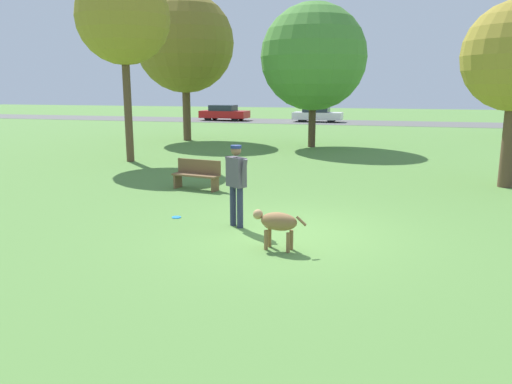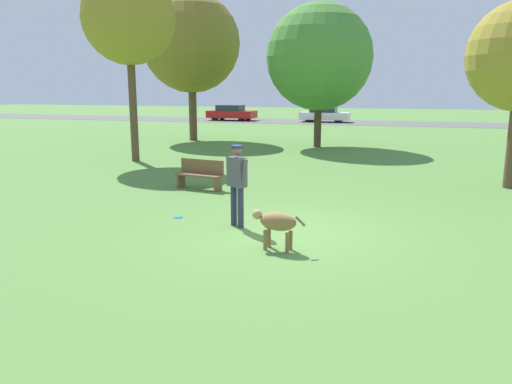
{
  "view_description": "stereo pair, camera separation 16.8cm",
  "coord_description": "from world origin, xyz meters",
  "px_view_note": "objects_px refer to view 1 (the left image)",
  "views": [
    {
      "loc": [
        1.97,
        -9.45,
        2.88
      ],
      "look_at": [
        -0.48,
        -0.45,
        0.9
      ],
      "focal_mm": 35.0,
      "sensor_mm": 36.0,
      "label": 1
    },
    {
      "loc": [
        2.13,
        -9.4,
        2.88
      ],
      "look_at": [
        -0.48,
        -0.45,
        0.9
      ],
      "focal_mm": 35.0,
      "sensor_mm": 36.0,
      "label": 2
    }
  ],
  "objects_px": {
    "dog": "(277,223)",
    "tree_near_left": "(123,18)",
    "tree_far_left": "(185,43)",
    "parked_car_white": "(317,114)",
    "frisbee": "(176,217)",
    "person": "(236,179)",
    "park_bench": "(197,174)",
    "tree_mid_center": "(314,57)",
    "parked_car_red": "(224,113)"
  },
  "relations": [
    {
      "from": "person",
      "to": "frisbee",
      "type": "bearing_deg",
      "value": -157.98
    },
    {
      "from": "frisbee",
      "to": "tree_mid_center",
      "type": "distance_m",
      "value": 14.76
    },
    {
      "from": "frisbee",
      "to": "parked_car_white",
      "type": "distance_m",
      "value": 31.58
    },
    {
      "from": "frisbee",
      "to": "park_bench",
      "type": "distance_m",
      "value": 3.22
    },
    {
      "from": "dog",
      "to": "tree_near_left",
      "type": "xyz_separation_m",
      "value": [
        -7.95,
        9.05,
        4.87
      ]
    },
    {
      "from": "person",
      "to": "dog",
      "type": "distance_m",
      "value": 1.76
    },
    {
      "from": "tree_far_left",
      "to": "parked_car_red",
      "type": "xyz_separation_m",
      "value": [
        -3.29,
        15.92,
        -4.44
      ]
    },
    {
      "from": "person",
      "to": "tree_far_left",
      "type": "distance_m",
      "value": 17.95
    },
    {
      "from": "frisbee",
      "to": "parked_car_red",
      "type": "bearing_deg",
      "value": 106.89
    },
    {
      "from": "tree_far_left",
      "to": "parked_car_white",
      "type": "relative_size",
      "value": 1.89
    },
    {
      "from": "person",
      "to": "tree_near_left",
      "type": "xyz_separation_m",
      "value": [
        -6.81,
        7.81,
        4.35
      ]
    },
    {
      "from": "person",
      "to": "frisbee",
      "type": "distance_m",
      "value": 1.85
    },
    {
      "from": "dog",
      "to": "frisbee",
      "type": "distance_m",
      "value": 3.13
    },
    {
      "from": "tree_far_left",
      "to": "tree_near_left",
      "type": "xyz_separation_m",
      "value": [
        0.91,
        -7.87,
        0.27
      ]
    },
    {
      "from": "person",
      "to": "park_bench",
      "type": "relative_size",
      "value": 1.18
    },
    {
      "from": "parked_car_red",
      "to": "parked_car_white",
      "type": "xyz_separation_m",
      "value": [
        8.02,
        0.28,
        -0.03
      ]
    },
    {
      "from": "person",
      "to": "dog",
      "type": "bearing_deg",
      "value": -13.03
    },
    {
      "from": "tree_mid_center",
      "to": "dog",
      "type": "bearing_deg",
      "value": -83.3
    },
    {
      "from": "tree_far_left",
      "to": "parked_car_white",
      "type": "distance_m",
      "value": 17.46
    },
    {
      "from": "frisbee",
      "to": "parked_car_white",
      "type": "bearing_deg",
      "value": 92.67
    },
    {
      "from": "parked_car_white",
      "to": "park_bench",
      "type": "distance_m",
      "value": 28.45
    },
    {
      "from": "tree_far_left",
      "to": "parked_car_white",
      "type": "xyz_separation_m",
      "value": [
        4.73,
        16.2,
        -4.47
      ]
    },
    {
      "from": "tree_mid_center",
      "to": "tree_near_left",
      "type": "xyz_separation_m",
      "value": [
        -6.11,
        -6.64,
        1.14
      ]
    },
    {
      "from": "tree_mid_center",
      "to": "parked_car_red",
      "type": "relative_size",
      "value": 1.61
    },
    {
      "from": "tree_near_left",
      "to": "park_bench",
      "type": "bearing_deg",
      "value": -43.85
    },
    {
      "from": "person",
      "to": "parked_car_white",
      "type": "distance_m",
      "value": 32.01
    },
    {
      "from": "person",
      "to": "dog",
      "type": "height_order",
      "value": "person"
    },
    {
      "from": "dog",
      "to": "person",
      "type": "bearing_deg",
      "value": -40.21
    },
    {
      "from": "tree_mid_center",
      "to": "tree_far_left",
      "type": "bearing_deg",
      "value": 170.11
    },
    {
      "from": "tree_mid_center",
      "to": "parked_car_white",
      "type": "relative_size",
      "value": 1.65
    },
    {
      "from": "tree_far_left",
      "to": "parked_car_red",
      "type": "distance_m",
      "value": 16.85
    },
    {
      "from": "dog",
      "to": "park_bench",
      "type": "bearing_deg",
      "value": -46.9
    },
    {
      "from": "dog",
      "to": "frisbee",
      "type": "height_order",
      "value": "dog"
    },
    {
      "from": "park_bench",
      "to": "frisbee",
      "type": "bearing_deg",
      "value": -66.74
    },
    {
      "from": "parked_car_white",
      "to": "dog",
      "type": "bearing_deg",
      "value": -80.96
    },
    {
      "from": "tree_near_left",
      "to": "parked_car_white",
      "type": "distance_m",
      "value": 24.82
    },
    {
      "from": "frisbee",
      "to": "tree_far_left",
      "type": "distance_m",
      "value": 17.32
    },
    {
      "from": "tree_mid_center",
      "to": "parked_car_white",
      "type": "distance_m",
      "value": 17.93
    },
    {
      "from": "tree_far_left",
      "to": "park_bench",
      "type": "distance_m",
      "value": 14.2
    },
    {
      "from": "person",
      "to": "tree_mid_center",
      "type": "bearing_deg",
      "value": 127.08
    },
    {
      "from": "person",
      "to": "frisbee",
      "type": "relative_size",
      "value": 8.18
    },
    {
      "from": "person",
      "to": "tree_far_left",
      "type": "relative_size",
      "value": 0.22
    },
    {
      "from": "tree_far_left",
      "to": "parked_car_white",
      "type": "height_order",
      "value": "tree_far_left"
    },
    {
      "from": "tree_far_left",
      "to": "park_bench",
      "type": "height_order",
      "value": "tree_far_left"
    },
    {
      "from": "tree_far_left",
      "to": "parked_car_white",
      "type": "bearing_deg",
      "value": 73.72
    },
    {
      "from": "frisbee",
      "to": "tree_mid_center",
      "type": "xyz_separation_m",
      "value": [
        0.82,
        14.12,
        4.22
      ]
    },
    {
      "from": "tree_mid_center",
      "to": "tree_near_left",
      "type": "height_order",
      "value": "tree_near_left"
    },
    {
      "from": "frisbee",
      "to": "tree_near_left",
      "type": "bearing_deg",
      "value": 125.27
    },
    {
      "from": "dog",
      "to": "tree_mid_center",
      "type": "height_order",
      "value": "tree_mid_center"
    },
    {
      "from": "tree_mid_center",
      "to": "tree_far_left",
      "type": "xyz_separation_m",
      "value": [
        -7.02,
        1.22,
        0.88
      ]
    }
  ]
}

